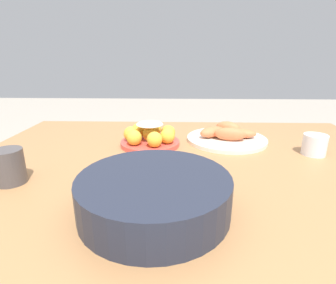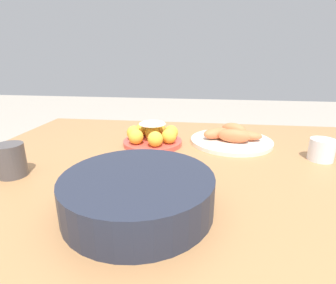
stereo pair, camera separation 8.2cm
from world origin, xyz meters
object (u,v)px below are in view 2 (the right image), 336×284
at_px(serving_bowl, 138,191).
at_px(seafood_platter, 232,138).
at_px(dining_table, 186,190).
at_px(cake_plate, 152,136).
at_px(cup_far, 11,160).
at_px(cup_near, 322,150).

xyz_separation_m(serving_bowl, seafood_platter, (-0.24, -0.48, -0.02)).
distance_m(dining_table, cake_plate, 0.25).
distance_m(dining_table, seafood_platter, 0.29).
xyz_separation_m(seafood_platter, cup_far, (0.61, 0.37, 0.03)).
height_order(dining_table, cake_plate, cake_plate).
bearing_deg(dining_table, seafood_platter, -124.08).
bearing_deg(cup_near, cup_far, 14.65).
height_order(seafood_platter, cup_far, cup_far).
bearing_deg(serving_bowl, cake_plate, -83.24).
relative_size(dining_table, cup_far, 15.63).
bearing_deg(dining_table, cake_plate, -50.89).
xyz_separation_m(cake_plate, seafood_platter, (-0.29, -0.06, -0.01)).
bearing_deg(cake_plate, cup_near, 171.80).
distance_m(cup_near, cup_far, 0.90).
bearing_deg(cup_near, seafood_platter, -27.90).
height_order(cake_plate, cup_near, cake_plate).
relative_size(serving_bowl, cup_far, 3.51).
distance_m(cake_plate, cup_near, 0.55).
height_order(cup_near, cup_far, cup_far).
height_order(serving_bowl, cup_far, cup_far).
bearing_deg(cake_plate, cup_far, 43.26).
height_order(serving_bowl, seafood_platter, serving_bowl).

